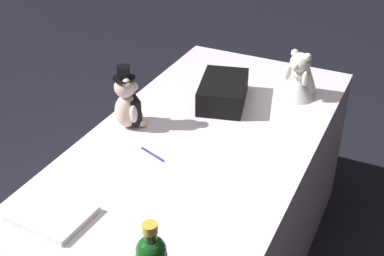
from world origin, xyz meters
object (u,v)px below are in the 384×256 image
at_px(teddy_bear_groom, 128,103).
at_px(gift_case_black, 223,92).
at_px(guestbook, 51,214).
at_px(teddy_bear_bride, 300,77).
at_px(signing_pen, 153,155).

height_order(teddy_bear_groom, gift_case_black, teddy_bear_groom).
bearing_deg(guestbook, teddy_bear_bride, 159.90).
bearing_deg(teddy_bear_groom, gift_case_black, 142.62).
distance_m(signing_pen, gift_case_black, 0.53).
relative_size(signing_pen, guestbook, 0.50).
xyz_separation_m(teddy_bear_groom, teddy_bear_bride, (-0.58, 0.58, -0.01)).
relative_size(teddy_bear_bride, signing_pen, 1.80).
bearing_deg(gift_case_black, teddy_bear_groom, -37.38).
xyz_separation_m(gift_case_black, guestbook, (0.98, -0.21, -0.04)).
height_order(teddy_bear_groom, signing_pen, teddy_bear_groom).
bearing_deg(guestbook, signing_pen, 166.97).
height_order(teddy_bear_bride, guestbook, teddy_bear_bride).
height_order(signing_pen, guestbook, guestbook).
bearing_deg(teddy_bear_bride, signing_pen, -26.91).
bearing_deg(signing_pen, teddy_bear_groom, -127.19).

